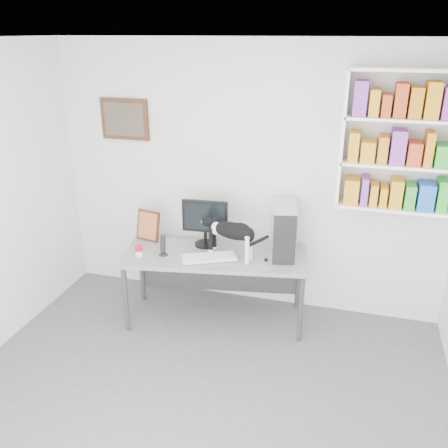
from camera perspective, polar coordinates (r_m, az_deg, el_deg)
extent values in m
cube|color=#5C5B61|center=(3.84, -4.98, -23.42)|extent=(4.00, 4.00, 0.01)
cube|color=white|center=(2.69, -7.00, 20.99)|extent=(4.00, 4.00, 0.01)
cube|color=silver|center=(4.81, 2.84, 5.35)|extent=(4.00, 0.01, 2.70)
cube|color=white|center=(4.44, 20.60, 9.22)|extent=(1.03, 0.28, 1.24)
cube|color=#4D2D18|center=(5.09, -11.85, 12.24)|extent=(0.52, 0.04, 0.42)
cube|color=gray|center=(4.78, -1.04, -7.57)|extent=(1.86, 0.97, 0.74)
cube|color=black|center=(4.70, -2.28, 0.17)|extent=(0.47, 0.25, 0.49)
cube|color=beige|center=(4.50, -1.84, -4.03)|extent=(0.55, 0.40, 0.04)
cube|color=#B4B4B9|center=(4.55, 7.15, -0.72)|extent=(0.31, 0.53, 0.50)
cylinder|color=black|center=(4.58, -7.36, -2.50)|extent=(0.10, 0.10, 0.21)
cube|color=#4D2D18|center=(4.92, -9.11, -0.12)|extent=(0.28, 0.16, 0.32)
cylinder|color=red|center=(4.61, -10.19, -3.20)|extent=(0.09, 0.09, 0.11)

